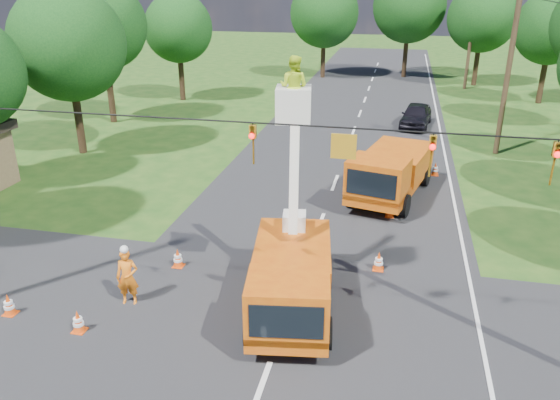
% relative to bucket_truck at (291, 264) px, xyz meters
% --- Properties ---
extents(ground, '(140.00, 140.00, 0.00)m').
position_rel_bucket_truck_xyz_m(ground, '(-0.05, 16.33, -1.61)').
color(ground, '#1D4715').
rests_on(ground, ground).
extents(road_main, '(12.00, 100.00, 0.06)m').
position_rel_bucket_truck_xyz_m(road_main, '(-0.05, 16.33, -1.61)').
color(road_main, black).
rests_on(road_main, ground).
extents(road_cross, '(56.00, 10.00, 0.07)m').
position_rel_bucket_truck_xyz_m(road_cross, '(-0.05, -1.67, -1.61)').
color(road_cross, black).
rests_on(road_cross, ground).
extents(edge_line, '(0.12, 90.00, 0.02)m').
position_rel_bucket_truck_xyz_m(edge_line, '(5.55, 16.33, -1.61)').
color(edge_line, silver).
rests_on(edge_line, ground).
extents(bucket_truck, '(3.09, 6.23, 7.62)m').
position_rel_bucket_truck_xyz_m(bucket_truck, '(0.00, 0.00, 0.00)').
color(bucket_truck, '#D1620E').
rests_on(bucket_truck, ground).
extents(second_truck, '(3.88, 6.96, 2.47)m').
position_rel_bucket_truck_xyz_m(second_truck, '(2.61, 10.00, -0.32)').
color(second_truck, '#D1620E').
rests_on(second_truck, ground).
extents(ground_worker, '(0.76, 0.58, 1.88)m').
position_rel_bucket_truck_xyz_m(ground_worker, '(-5.02, -0.71, -0.67)').
color(ground_worker, orange).
rests_on(ground_worker, ground).
extents(distant_car, '(2.40, 4.76, 1.56)m').
position_rel_bucket_truck_xyz_m(distant_car, '(3.94, 23.51, -0.83)').
color(distant_car, black).
rests_on(distant_car, ground).
extents(traffic_cone_2, '(0.38, 0.38, 0.71)m').
position_rel_bucket_truck_xyz_m(traffic_cone_2, '(2.50, 3.07, -1.25)').
color(traffic_cone_2, '#E8470C').
rests_on(traffic_cone_2, ground).
extents(traffic_cone_3, '(0.38, 0.38, 0.71)m').
position_rel_bucket_truck_xyz_m(traffic_cone_3, '(2.73, 7.76, -1.25)').
color(traffic_cone_3, '#E8470C').
rests_on(traffic_cone_3, ground).
extents(traffic_cone_4, '(0.38, 0.38, 0.71)m').
position_rel_bucket_truck_xyz_m(traffic_cone_4, '(-5.76, -2.41, -1.25)').
color(traffic_cone_4, '#E8470C').
rests_on(traffic_cone_4, ground).
extents(traffic_cone_5, '(0.38, 0.38, 0.71)m').
position_rel_bucket_truck_xyz_m(traffic_cone_5, '(-8.28, -2.08, -1.25)').
color(traffic_cone_5, '#E8470C').
rests_on(traffic_cone_5, ground).
extents(traffic_cone_7, '(0.38, 0.38, 0.71)m').
position_rel_bucket_truck_xyz_m(traffic_cone_7, '(4.83, 13.59, -1.25)').
color(traffic_cone_7, '#E8470C').
rests_on(traffic_cone_7, ground).
extents(traffic_cone_8, '(0.38, 0.38, 0.71)m').
position_rel_bucket_truck_xyz_m(traffic_cone_8, '(-4.42, 1.78, -1.25)').
color(traffic_cone_8, '#E8470C').
rests_on(traffic_cone_8, ground).
extents(pole_right_mid, '(1.80, 0.30, 10.00)m').
position_rel_bucket_truck_xyz_m(pole_right_mid, '(8.45, 18.33, 3.50)').
color(pole_right_mid, '#4C3823').
rests_on(pole_right_mid, ground).
extents(pole_right_far, '(1.80, 0.30, 10.00)m').
position_rel_bucket_truck_xyz_m(pole_right_far, '(8.45, 38.33, 3.50)').
color(pole_right_far, '#4C3823').
rests_on(pole_right_far, ground).
extents(signal_span, '(18.00, 0.29, 1.07)m').
position_rel_bucket_truck_xyz_m(signal_span, '(2.18, -1.68, 4.27)').
color(signal_span, black).
rests_on(signal_span, ground).
extents(tree_left_d, '(6.20, 6.20, 9.24)m').
position_rel_bucket_truck_xyz_m(tree_left_d, '(-15.05, 13.33, 4.52)').
color(tree_left_d, '#382616').
rests_on(tree_left_d, ground).
extents(tree_left_e, '(5.80, 5.80, 9.41)m').
position_rel_bucket_truck_xyz_m(tree_left_e, '(-16.85, 20.33, 4.88)').
color(tree_left_e, '#382616').
rests_on(tree_left_e, ground).
extents(tree_left_f, '(5.40, 5.40, 8.40)m').
position_rel_bucket_truck_xyz_m(tree_left_f, '(-14.85, 28.33, 4.08)').
color(tree_left_f, '#382616').
rests_on(tree_left_f, ground).
extents(tree_right_e, '(5.60, 5.60, 8.63)m').
position_rel_bucket_truck_xyz_m(tree_right_e, '(13.75, 33.33, 4.20)').
color(tree_right_e, '#382616').
rests_on(tree_right_e, ground).
extents(tree_far_a, '(6.60, 6.60, 9.50)m').
position_rel_bucket_truck_xyz_m(tree_far_a, '(-5.05, 41.33, 4.58)').
color(tree_far_a, '#382616').
rests_on(tree_far_a, ground).
extents(tree_far_b, '(7.00, 7.00, 10.32)m').
position_rel_bucket_truck_xyz_m(tree_far_b, '(2.95, 43.33, 5.20)').
color(tree_far_b, '#382616').
rests_on(tree_far_b, ground).
extents(tree_far_c, '(6.20, 6.20, 9.18)m').
position_rel_bucket_truck_xyz_m(tree_far_c, '(9.45, 40.33, 4.46)').
color(tree_far_c, '#382616').
rests_on(tree_far_c, ground).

